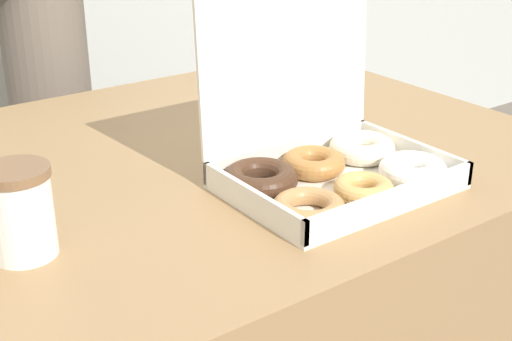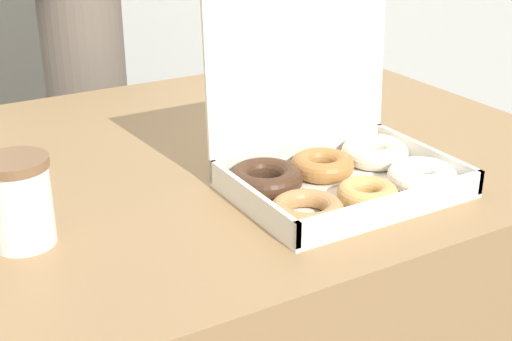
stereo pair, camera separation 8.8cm
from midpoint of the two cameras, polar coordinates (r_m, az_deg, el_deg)
The scene contains 3 objects.
table at distance 1.40m, azimuth -4.85°, elevation -12.80°, with size 1.12×0.88×0.75m.
donut_box at distance 1.07m, azimuth 3.53°, elevation 0.90°, with size 0.35×0.26×0.28m.
coffee_cup at distance 0.93m, azimuth -20.98°, elevation -3.14°, with size 0.08×0.08×0.12m.
Camera 1 is at (-0.61, -0.95, 1.20)m, focal length 50.00 mm.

